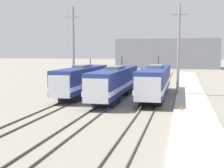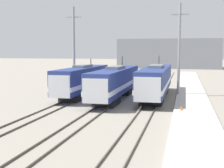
# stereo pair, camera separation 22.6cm
# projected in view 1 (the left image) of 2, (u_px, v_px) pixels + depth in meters

# --- Properties ---
(ground_plane) EXTENTS (400.00, 400.00, 0.00)m
(ground_plane) POSITION_uv_depth(u_px,v_px,m) (99.00, 111.00, 32.76)
(ground_plane) COLOR gray
(rail_pair_far_left) EXTENTS (1.51, 120.00, 0.15)m
(rail_pair_far_left) POSITION_uv_depth(u_px,v_px,m) (54.00, 108.00, 33.86)
(rail_pair_far_left) COLOR #4C4238
(rail_pair_far_left) RESTS_ON ground_plane
(rail_pair_center) EXTENTS (1.51, 120.00, 0.15)m
(rail_pair_center) POSITION_uv_depth(u_px,v_px,m) (99.00, 110.00, 32.75)
(rail_pair_center) COLOR #4C4238
(rail_pair_center) RESTS_ON ground_plane
(rail_pair_far_right) EXTENTS (1.51, 120.00, 0.15)m
(rail_pair_far_right) POSITION_uv_depth(u_px,v_px,m) (146.00, 112.00, 31.65)
(rail_pair_far_right) COLOR #4C4238
(rail_pair_far_right) RESTS_ON ground_plane
(locomotive_far_left) EXTENTS (2.85, 17.06, 5.09)m
(locomotive_far_left) POSITION_uv_depth(u_px,v_px,m) (82.00, 80.00, 42.78)
(locomotive_far_left) COLOR black
(locomotive_far_left) RESTS_ON ground_plane
(locomotive_center) EXTENTS (2.97, 19.29, 5.47)m
(locomotive_center) POSITION_uv_depth(u_px,v_px,m) (115.00, 82.00, 40.09)
(locomotive_center) COLOR black
(locomotive_center) RESTS_ON ground_plane
(locomotive_far_right) EXTENTS (3.12, 20.04, 5.53)m
(locomotive_far_right) POSITION_uv_depth(u_px,v_px,m) (155.00, 81.00, 41.39)
(locomotive_far_right) COLOR black
(locomotive_far_right) RESTS_ON ground_plane
(catenary_tower_left) EXTENTS (2.36, 0.38, 12.69)m
(catenary_tower_left) POSITION_uv_depth(u_px,v_px,m) (73.00, 49.00, 46.16)
(catenary_tower_left) COLOR gray
(catenary_tower_left) RESTS_ON ground_plane
(catenary_tower_right) EXTENTS (2.36, 0.38, 12.69)m
(catenary_tower_right) POSITION_uv_depth(u_px,v_px,m) (179.00, 49.00, 42.78)
(catenary_tower_right) COLOR gray
(catenary_tower_right) RESTS_ON ground_plane
(platform) EXTENTS (4.00, 120.00, 0.29)m
(platform) POSITION_uv_depth(u_px,v_px,m) (194.00, 113.00, 30.60)
(platform) COLOR #B7B5AD
(platform) RESTS_ON ground_plane
(traffic_cone) EXTENTS (0.31, 0.31, 0.48)m
(traffic_cone) POSITION_uv_depth(u_px,v_px,m) (182.00, 108.00, 31.45)
(traffic_cone) COLOR orange
(traffic_cone) RESTS_ON platform
(depot_building) EXTENTS (35.66, 14.98, 10.38)m
(depot_building) POSITION_uv_depth(u_px,v_px,m) (167.00, 54.00, 113.69)
(depot_building) COLOR gray
(depot_building) RESTS_ON ground_plane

